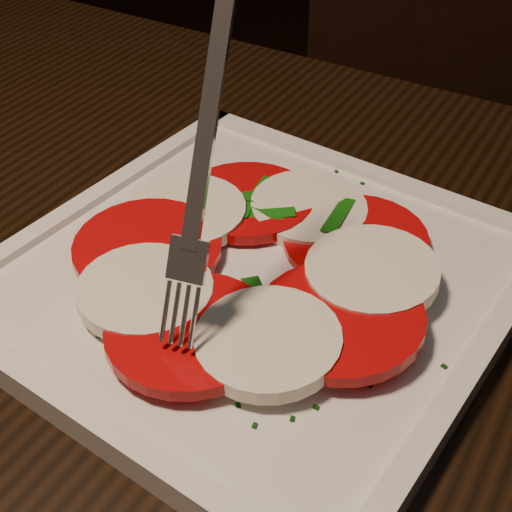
# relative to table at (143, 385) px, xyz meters

# --- Properties ---
(table) EXTENTS (1.29, 0.94, 0.75)m
(table) POSITION_rel_table_xyz_m (0.00, 0.00, 0.00)
(table) COLOR black
(table) RESTS_ON ground
(chair) EXTENTS (0.54, 0.54, 0.93)m
(chair) POSITION_rel_table_xyz_m (0.11, 0.68, -0.12)
(chair) COLOR black
(chair) RESTS_ON ground
(plate) EXTENTS (0.38, 0.38, 0.01)m
(plate) POSITION_rel_table_xyz_m (0.08, 0.03, 0.11)
(plate) COLOR white
(plate) RESTS_ON table
(caprese_salad) EXTENTS (0.27, 0.27, 0.03)m
(caprese_salad) POSITION_rel_table_xyz_m (0.08, 0.03, 0.12)
(caprese_salad) COLOR #C4040B
(caprese_salad) RESTS_ON plate
(fork) EXTENTS (0.05, 0.11, 0.17)m
(fork) POSITION_rel_table_xyz_m (0.07, 0.00, 0.22)
(fork) COLOR white
(fork) RESTS_ON caprese_salad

